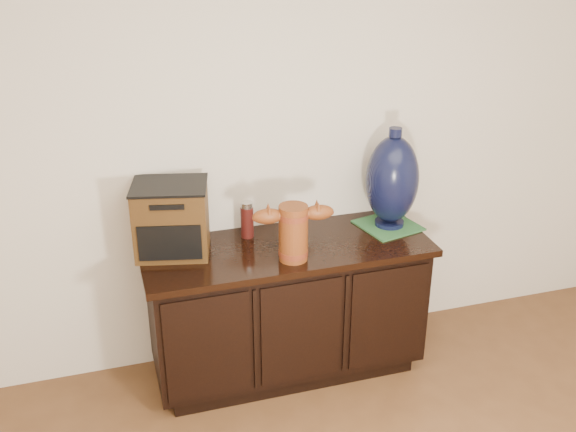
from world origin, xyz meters
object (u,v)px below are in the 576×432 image
object	(u,v)px
spray_can	(247,220)
tv_radio	(171,219)
terracotta_vessel	(293,230)
lamp_base	(392,180)
sideboard	(287,308)

from	to	relation	value
spray_can	tv_radio	bearing A→B (deg)	-171.43
terracotta_vessel	lamp_base	world-z (taller)	lamp_base
sideboard	lamp_base	distance (m)	0.87
terracotta_vessel	spray_can	world-z (taller)	terracotta_vessel
terracotta_vessel	lamp_base	size ratio (longest dim) A/B	0.74
tv_radio	lamp_base	distance (m)	1.15
lamp_base	terracotta_vessel	bearing A→B (deg)	-161.12
tv_radio	lamp_base	xyz separation A→B (m)	(1.14, -0.04, 0.08)
lamp_base	spray_can	bearing A→B (deg)	172.77
lamp_base	tv_radio	bearing A→B (deg)	178.13
sideboard	tv_radio	world-z (taller)	tv_radio
sideboard	lamp_base	bearing A→B (deg)	6.07
tv_radio	terracotta_vessel	bearing A→B (deg)	-11.32
sideboard	spray_can	bearing A→B (deg)	135.83
sideboard	terracotta_vessel	distance (m)	0.55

